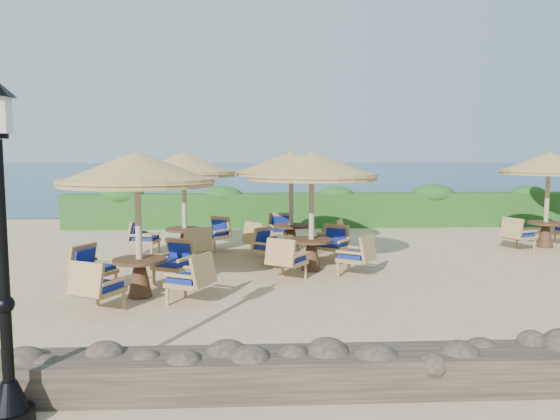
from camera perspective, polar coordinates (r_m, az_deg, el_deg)
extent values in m
plane|color=tan|center=(12.48, 8.57, -6.22)|extent=(120.00, 120.00, 0.00)
plane|color=#0B244B|center=(82.03, -1.20, 4.16)|extent=(160.00, 160.00, 0.00)
cube|color=#1B4616|center=(19.41, 4.38, -0.01)|extent=(18.00, 0.90, 1.20)
cube|color=brown|center=(6.70, 19.57, -15.41)|extent=(15.00, 0.65, 0.44)
cylinder|color=black|center=(6.20, -26.30, -18.88)|extent=(0.44, 0.44, 0.16)
cone|color=black|center=(6.11, -26.40, -17.00)|extent=(0.36, 0.36, 0.30)
cylinder|color=black|center=(5.76, -26.98, -5.43)|extent=(0.11, 0.11, 2.40)
cylinder|color=tan|center=(10.18, -14.56, -2.24)|extent=(0.12, 0.12, 2.40)
cone|color=olive|center=(10.08, -14.74, 4.41)|extent=(2.81, 2.81, 0.55)
cylinder|color=olive|center=(10.09, -14.69, 2.82)|extent=(2.75, 2.75, 0.14)
cylinder|color=#4C2F1B|center=(10.27, -14.48, -5.12)|extent=(0.96, 0.96, 0.06)
cone|color=#4C2F1B|center=(10.34, -14.43, -7.02)|extent=(0.44, 0.44, 0.64)
cylinder|color=tan|center=(12.13, 3.32, -0.76)|extent=(0.12, 0.12, 2.40)
cone|color=olive|center=(12.05, 3.35, 4.82)|extent=(2.92, 2.92, 0.55)
cylinder|color=olive|center=(12.05, 3.34, 3.49)|extent=(2.86, 2.86, 0.14)
cylinder|color=#4C2F1B|center=(12.20, 3.30, -3.19)|extent=(0.96, 0.96, 0.06)
cone|color=#4C2F1B|center=(12.26, 3.29, -4.80)|extent=(0.44, 0.44, 0.64)
cylinder|color=tan|center=(14.04, -9.97, 0.08)|extent=(0.12, 0.12, 2.40)
cone|color=olive|center=(13.97, -10.05, 4.90)|extent=(2.63, 2.63, 0.55)
cylinder|color=olive|center=(13.98, -10.03, 3.75)|extent=(2.57, 2.57, 0.14)
cylinder|color=#4C2F1B|center=(14.10, -9.93, -2.02)|extent=(0.96, 0.96, 0.06)
cone|color=#4C2F1B|center=(14.16, -9.90, -3.42)|extent=(0.44, 0.44, 0.64)
cylinder|color=tan|center=(14.53, 1.17, 0.37)|extent=(0.12, 0.12, 2.40)
cone|color=olive|center=(14.46, 1.18, 5.03)|extent=(2.95, 2.95, 0.55)
cylinder|color=olive|center=(14.47, 1.18, 3.92)|extent=(2.89, 2.89, 0.14)
cylinder|color=#4C2F1B|center=(14.59, 1.17, -1.66)|extent=(0.96, 0.96, 0.06)
cone|color=#4C2F1B|center=(14.64, 1.17, -3.02)|extent=(0.44, 0.44, 0.64)
cylinder|color=tan|center=(16.82, 26.11, 0.53)|extent=(0.12, 0.12, 2.40)
cone|color=olive|center=(16.77, 26.29, 4.54)|extent=(2.61, 2.61, 0.55)
cylinder|color=olive|center=(16.77, 26.25, 3.59)|extent=(2.56, 2.56, 0.14)
cylinder|color=#4C2F1B|center=(16.88, 26.02, -1.23)|extent=(0.96, 0.96, 0.06)
cone|color=#4C2F1B|center=(16.92, 25.97, -2.41)|extent=(0.44, 0.44, 0.64)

